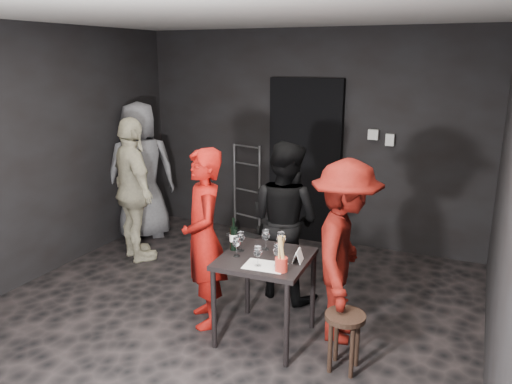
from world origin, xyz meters
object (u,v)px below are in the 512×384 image
at_px(stool, 345,327).
at_px(server_red, 204,232).
at_px(man_maroon, 345,248).
at_px(breadstick_cup, 281,254).
at_px(woman_black, 285,216).
at_px(bystander_grey, 140,157).
at_px(wine_bottle, 234,238).
at_px(bystander_cream, 133,181).
at_px(tasting_table, 265,268).
at_px(hand_truck, 246,219).

distance_m(stool, server_red, 1.44).
bearing_deg(man_maroon, breadstick_cup, 135.21).
xyz_separation_m(man_maroon, breadstick_cup, (-0.36, -0.51, 0.07)).
xyz_separation_m(server_red, woman_black, (0.45, 0.80, -0.03)).
height_order(bystander_grey, breadstick_cup, bystander_grey).
bearing_deg(wine_bottle, bystander_cream, 152.28).
xyz_separation_m(stool, bystander_grey, (-3.21, 1.78, 0.73)).
xyz_separation_m(server_red, man_maroon, (1.20, 0.26, -0.05)).
height_order(server_red, bystander_cream, bystander_cream).
xyz_separation_m(woman_black, bystander_grey, (-2.32, 0.78, 0.26)).
distance_m(tasting_table, woman_black, 0.87).
bearing_deg(bystander_grey, server_red, 95.30).
bearing_deg(bystander_grey, breadstick_cup, 101.50).
relative_size(woman_black, wine_bottle, 5.90).
bearing_deg(woman_black, bystander_grey, -3.78).
distance_m(tasting_table, bystander_grey, 2.99).
distance_m(server_red, woman_black, 0.92).
bearing_deg(breadstick_cup, man_maroon, 54.22).
xyz_separation_m(hand_truck, stool, (2.00, -2.42, 0.14)).
bearing_deg(hand_truck, breadstick_cup, -44.96).
relative_size(hand_truck, bystander_cream, 0.64).
height_order(stool, breadstick_cup, breadstick_cup).
distance_m(bystander_cream, bystander_grey, 0.76).
height_order(server_red, man_maroon, server_red).
xyz_separation_m(server_red, bystander_grey, (-1.87, 1.59, 0.23)).
distance_m(hand_truck, man_maroon, 2.76).
bearing_deg(hand_truck, bystander_cream, -108.99).
xyz_separation_m(woman_black, wine_bottle, (-0.15, -0.81, 0.02)).
bearing_deg(server_red, man_maroon, 63.18).
bearing_deg(bystander_grey, stool, 106.57).
xyz_separation_m(hand_truck, wine_bottle, (0.96, -2.22, 0.64)).
relative_size(stool, wine_bottle, 1.66).
bearing_deg(woman_black, breadstick_cup, 124.87).
bearing_deg(bystander_cream, wine_bottle, -174.96).
bearing_deg(bystander_grey, hand_truck, 163.30).
distance_m(tasting_table, breadstick_cup, 0.39).
bearing_deg(server_red, bystander_grey, -169.47).
distance_m(woman_black, bystander_cream, 1.95).
height_order(hand_truck, stool, hand_truck).
relative_size(bystander_cream, breadstick_cup, 6.27).
height_order(hand_truck, bystander_grey, bystander_grey).
bearing_deg(man_maroon, bystander_grey, 57.63).
xyz_separation_m(man_maroon, wine_bottle, (-0.90, -0.26, 0.04)).
xyz_separation_m(hand_truck, tasting_table, (1.27, -2.25, 0.43)).
bearing_deg(bystander_grey, man_maroon, 112.24).
bearing_deg(tasting_table, hand_truck, 119.36).
bearing_deg(server_red, breadstick_cup, 34.51).
relative_size(man_maroon, wine_bottle, 5.77).
xyz_separation_m(tasting_table, stool, (0.74, -0.17, -0.29)).
bearing_deg(breadstick_cup, tasting_table, 136.85).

